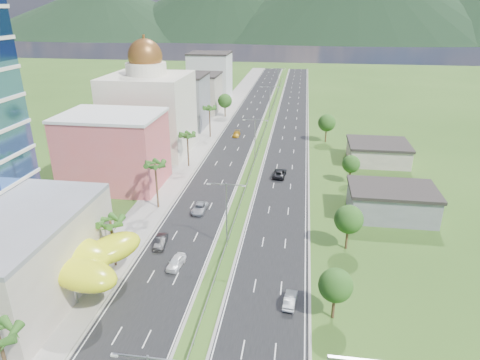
% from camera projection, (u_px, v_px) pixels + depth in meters
% --- Properties ---
extents(ground, '(500.00, 500.00, 0.00)m').
position_uv_depth(ground, '(215.00, 282.00, 60.10)').
color(ground, '#2D5119').
rests_on(ground, ground).
extents(road_left, '(11.00, 260.00, 0.04)m').
position_uv_depth(road_left, '(246.00, 121.00, 143.49)').
color(road_left, black).
rests_on(road_left, ground).
extents(road_right, '(11.00, 260.00, 0.04)m').
position_uv_depth(road_right, '(291.00, 123.00, 141.49)').
color(road_right, black).
rests_on(road_right, ground).
extents(sidewalk_left, '(7.00, 260.00, 0.12)m').
position_uv_depth(sidewalk_left, '(218.00, 120.00, 144.75)').
color(sidewalk_left, gray).
rests_on(sidewalk_left, ground).
extents(median_guardrail, '(0.10, 216.06, 0.76)m').
position_uv_depth(median_guardrail, '(263.00, 135.00, 125.78)').
color(median_guardrail, gray).
rests_on(median_guardrail, ground).
extents(streetlight_median_b, '(6.04, 0.25, 11.00)m').
position_uv_depth(streetlight_median_b, '(226.00, 208.00, 66.69)').
color(streetlight_median_b, gray).
rests_on(streetlight_median_b, ground).
extents(streetlight_median_c, '(6.04, 0.25, 11.00)m').
position_uv_depth(streetlight_median_c, '(255.00, 136.00, 103.32)').
color(streetlight_median_c, gray).
rests_on(streetlight_median_c, ground).
extents(streetlight_median_d, '(6.04, 0.25, 11.00)m').
position_uv_depth(streetlight_median_d, '(270.00, 99.00, 144.52)').
color(streetlight_median_d, gray).
rests_on(streetlight_median_d, ground).
extents(streetlight_median_e, '(6.04, 0.25, 11.00)m').
position_uv_depth(streetlight_median_e, '(278.00, 78.00, 185.72)').
color(streetlight_median_e, gray).
rests_on(streetlight_median_e, ground).
extents(lime_canopy, '(18.00, 15.00, 7.40)m').
position_uv_depth(lime_canopy, '(62.00, 256.00, 57.21)').
color(lime_canopy, '#D4DE15').
rests_on(lime_canopy, ground).
extents(pink_shophouse, '(20.00, 15.00, 15.00)m').
position_uv_depth(pink_shophouse, '(114.00, 151.00, 90.29)').
color(pink_shophouse, '#D95A59').
rests_on(pink_shophouse, ground).
extents(domed_building, '(20.00, 20.00, 28.70)m').
position_uv_depth(domed_building, '(149.00, 109.00, 109.88)').
color(domed_building, beige).
rests_on(domed_building, ground).
extents(midrise_grey, '(16.00, 15.00, 16.00)m').
position_uv_depth(midrise_grey, '(180.00, 102.00, 133.91)').
color(midrise_grey, slate).
rests_on(midrise_grey, ground).
extents(midrise_beige, '(16.00, 15.00, 13.00)m').
position_uv_depth(midrise_beige, '(197.00, 93.00, 154.63)').
color(midrise_beige, '#A89A8A').
rests_on(midrise_beige, ground).
extents(midrise_white, '(16.00, 15.00, 18.00)m').
position_uv_depth(midrise_white, '(210.00, 77.00, 174.74)').
color(midrise_white, silver).
rests_on(midrise_white, ground).
extents(shed_near, '(15.00, 10.00, 5.00)m').
position_uv_depth(shed_near, '(391.00, 203.00, 78.30)').
color(shed_near, slate).
rests_on(shed_near, ground).
extents(shed_far, '(14.00, 12.00, 4.40)m').
position_uv_depth(shed_far, '(378.00, 153.00, 105.62)').
color(shed_far, '#A89A8A').
rests_on(shed_far, ground).
extents(palm_tree_b, '(3.60, 3.60, 8.10)m').
position_uv_depth(palm_tree_b, '(111.00, 224.00, 61.32)').
color(palm_tree_b, '#47301C').
rests_on(palm_tree_b, ground).
extents(palm_tree_c, '(3.60, 3.60, 9.60)m').
position_uv_depth(palm_tree_c, '(155.00, 166.00, 79.09)').
color(palm_tree_c, '#47301C').
rests_on(palm_tree_c, ground).
extents(palm_tree_d, '(3.60, 3.60, 8.60)m').
position_uv_depth(palm_tree_d, '(187.00, 136.00, 100.51)').
color(palm_tree_d, '#47301C').
rests_on(palm_tree_d, ground).
extents(palm_tree_e, '(3.60, 3.60, 9.40)m').
position_uv_depth(palm_tree_e, '(209.00, 109.00, 123.11)').
color(palm_tree_e, '#47301C').
rests_on(palm_tree_e, ground).
extents(leafy_tree_lfar, '(4.90, 4.90, 8.05)m').
position_uv_depth(leafy_tree_lfar, '(225.00, 101.00, 147.03)').
color(leafy_tree_lfar, '#47301C').
rests_on(leafy_tree_lfar, ground).
extents(leafy_tree_ra, '(4.20, 4.20, 6.90)m').
position_uv_depth(leafy_tree_ra, '(336.00, 285.00, 51.57)').
color(leafy_tree_ra, '#47301C').
rests_on(leafy_tree_ra, ground).
extents(leafy_tree_rb, '(4.55, 4.55, 7.47)m').
position_uv_depth(leafy_tree_rb, '(349.00, 219.00, 66.59)').
color(leafy_tree_rb, '#47301C').
rests_on(leafy_tree_rb, ground).
extents(leafy_tree_rc, '(3.85, 3.85, 6.33)m').
position_uv_depth(leafy_tree_rc, '(351.00, 164.00, 92.13)').
color(leafy_tree_rc, '#47301C').
rests_on(leafy_tree_rc, ground).
extents(leafy_tree_rd, '(4.90, 4.90, 8.05)m').
position_uv_depth(leafy_tree_rd, '(327.00, 123.00, 119.67)').
color(leafy_tree_rd, '#47301C').
rests_on(leafy_tree_rd, ground).
extents(mountain_ridge, '(860.00, 140.00, 90.00)m').
position_uv_depth(mountain_ridge, '(351.00, 41.00, 464.11)').
color(mountain_ridge, black).
rests_on(mountain_ridge, ground).
extents(car_white_near_left, '(2.30, 4.67, 1.53)m').
position_uv_depth(car_white_near_left, '(176.00, 262.00, 63.40)').
color(car_white_near_left, white).
rests_on(car_white_near_left, road_left).
extents(car_dark_left, '(2.20, 4.78, 1.52)m').
position_uv_depth(car_dark_left, '(161.00, 241.00, 68.95)').
color(car_dark_left, black).
rests_on(car_dark_left, road_left).
extents(car_silver_mid_left, '(2.52, 5.19, 1.42)m').
position_uv_depth(car_silver_mid_left, '(200.00, 208.00, 80.36)').
color(car_silver_mid_left, '#9B9CA2').
rests_on(car_silver_mid_left, road_left).
extents(car_yellow_far_left, '(1.93, 4.70, 1.36)m').
position_uv_depth(car_yellow_far_left, '(236.00, 134.00, 126.78)').
color(car_yellow_far_left, '#C28B16').
rests_on(car_yellow_far_left, road_left).
extents(car_silver_right, '(1.90, 4.39, 1.40)m').
position_uv_depth(car_silver_right, '(290.00, 300.00, 55.41)').
color(car_silver_right, '#979A9E').
rests_on(car_silver_right, road_right).
extents(car_dark_far_right, '(3.18, 6.07, 1.63)m').
position_uv_depth(car_dark_far_right, '(279.00, 173.00, 96.78)').
color(car_dark_far_right, black).
rests_on(car_dark_far_right, road_right).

